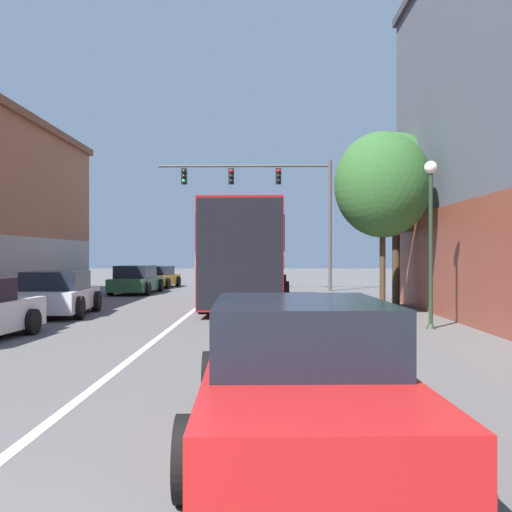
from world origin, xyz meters
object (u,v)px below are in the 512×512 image
object	(u,v)px
parked_car_left_mid	(136,280)
street_lamp	(431,230)
bus	(249,251)
parked_car_left_near	(58,294)
hatchback_foreground	(301,373)
traffic_signal_gantry	(272,193)
parked_car_left_distant	(156,277)
street_tree_far	(383,185)
street_tree_near	(396,183)

from	to	relation	value
parked_car_left_mid	street_lamp	xyz separation A→B (m)	(10.08, -13.34, 1.77)
bus	parked_car_left_near	xyz separation A→B (m)	(-5.58, -3.82, -1.30)
hatchback_foreground	parked_car_left_near	bearing A→B (deg)	26.97
traffic_signal_gantry	street_lamp	bearing A→B (deg)	-76.69
hatchback_foreground	parked_car_left_mid	bearing A→B (deg)	14.18
parked_car_left_near	traffic_signal_gantry	xyz separation A→B (m)	(6.54, 12.44, 4.30)
parked_car_left_distant	street_lamp	bearing A→B (deg)	-145.97
bus	parked_car_left_near	distance (m)	6.88
hatchback_foreground	street_lamp	size ratio (longest dim) A/B	1.14
bus	street_tree_far	bearing A→B (deg)	-129.49
street_tree_near	street_tree_far	size ratio (longest dim) A/B	1.12
parked_car_left_mid	parked_car_left_distant	bearing A→B (deg)	1.62
hatchback_foreground	parked_car_left_near	size ratio (longest dim) A/B	1.16
street_lamp	street_tree_near	size ratio (longest dim) A/B	0.66
parked_car_left_near	street_lamp	distance (m)	10.80
hatchback_foreground	parked_car_left_mid	distance (m)	22.99
bus	street_tree_near	bearing A→B (deg)	-90.44
traffic_signal_gantry	street_tree_near	distance (m)	9.78
traffic_signal_gantry	street_tree_near	size ratio (longest dim) A/B	1.42
parked_car_left_distant	traffic_signal_gantry	distance (m)	8.32
bus	parked_car_left_mid	xyz separation A→B (m)	(-5.45, 6.47, -1.31)
street_lamp	street_tree_far	xyz separation A→B (m)	(-0.52, 3.34, 1.50)
parked_car_left_mid	street_tree_far	world-z (taller)	street_tree_far
parked_car_left_distant	street_tree_far	xyz separation A→B (m)	(9.57, -15.16, 3.33)
parked_car_left_mid	street_tree_far	xyz separation A→B (m)	(9.56, -10.01, 3.28)
traffic_signal_gantry	street_tree_near	world-z (taller)	traffic_signal_gantry
bus	traffic_signal_gantry	bearing A→B (deg)	-5.10
street_lamp	street_tree_far	distance (m)	3.70
hatchback_foreground	street_tree_far	world-z (taller)	street_tree_far
street_lamp	traffic_signal_gantry	bearing A→B (deg)	103.31
street_tree_near	traffic_signal_gantry	bearing A→B (deg)	116.07
street_tree_far	parked_car_left_distant	bearing A→B (deg)	122.25
bus	parked_car_left_distant	world-z (taller)	bus
bus	parked_car_left_distant	distance (m)	12.91
hatchback_foreground	street_lamp	world-z (taller)	street_lamp
bus	hatchback_foreground	world-z (taller)	bus
hatchback_foreground	parked_car_left_near	distance (m)	13.47
traffic_signal_gantry	street_tree_far	bearing A→B (deg)	-75.47
traffic_signal_gantry	bus	bearing A→B (deg)	-96.36
parked_car_left_near	street_tree_far	distance (m)	10.23
bus	street_lamp	world-z (taller)	street_lamp
parked_car_left_near	parked_car_left_mid	size ratio (longest dim) A/B	0.87
hatchback_foreground	traffic_signal_gantry	bearing A→B (deg)	-2.00
parked_car_left_distant	hatchback_foreground	bearing A→B (deg)	-161.34
bus	traffic_signal_gantry	distance (m)	9.18
parked_car_left_distant	bus	bearing A→B (deg)	-149.41
parked_car_left_near	street_lamp	xyz separation A→B (m)	(10.20, -3.06, 1.77)
street_lamp	street_tree_far	size ratio (longest dim) A/B	0.74
hatchback_foreground	street_tree_near	bearing A→B (deg)	-17.54
bus	hatchback_foreground	distance (m)	15.70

